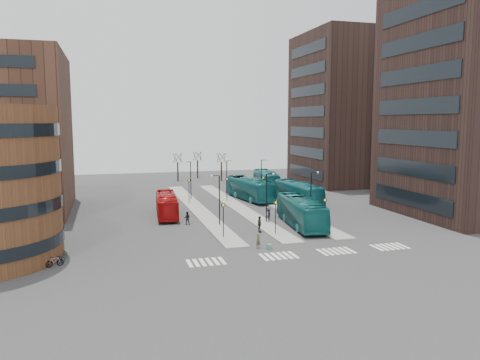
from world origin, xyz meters
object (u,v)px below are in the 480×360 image
object	(u,v)px
teal_bus_b	(249,189)
commuter_a	(187,218)
red_bus	(167,205)
teal_bus_d	(266,180)
commuter_b	(260,224)
teal_bus_a	(301,212)
bicycle_near	(56,259)
commuter_c	(268,215)
traveller	(258,241)
bicycle_far	(58,254)
teal_bus_c	(298,193)
suitcase	(269,247)
bicycle_mid	(55,262)

from	to	relation	value
teal_bus_b	commuter_a	size ratio (longest dim) A/B	8.02
red_bus	teal_bus_d	bearing A→B (deg)	48.95
red_bus	commuter_b	bearing A→B (deg)	-48.75
teal_bus_a	bicycle_near	size ratio (longest dim) A/B	8.29
commuter_b	teal_bus_b	bearing A→B (deg)	-4.78
teal_bus_b	commuter_c	world-z (taller)	teal_bus_b
traveller	bicycle_far	world-z (taller)	traveller
teal_bus_a	commuter_a	world-z (taller)	teal_bus_a
teal_bus_a	red_bus	bearing A→B (deg)	151.62
teal_bus_c	traveller	xyz separation A→B (m)	(-13.91, -22.71, -0.94)
commuter_c	teal_bus_b	bearing A→B (deg)	-154.66
red_bus	teal_bus_d	xyz separation A→B (m)	(21.26, 20.86, 0.16)
suitcase	commuter_b	distance (m)	7.32
red_bus	bicycle_near	distance (m)	21.94
red_bus	teal_bus_a	distance (m)	18.19
suitcase	teal_bus_d	xyz separation A→B (m)	(13.54, 40.18, 1.40)
teal_bus_d	red_bus	bearing A→B (deg)	-127.95
teal_bus_c	bicycle_near	world-z (taller)	teal_bus_c
suitcase	teal_bus_d	size ratio (longest dim) A/B	0.05
teal_bus_c	bicycle_far	distance (m)	39.01
traveller	bicycle_mid	world-z (taller)	traveller
teal_bus_b	commuter_b	distance (m)	22.50
teal_bus_c	teal_bus_a	bearing A→B (deg)	-115.02
teal_bus_a	teal_bus_c	distance (m)	15.74
bicycle_mid	commuter_c	bearing A→B (deg)	-84.52
commuter_a	bicycle_far	xyz separation A→B (m)	(-13.94, -11.00, -0.36)
teal_bus_a	teal_bus_b	world-z (taller)	teal_bus_b
suitcase	commuter_a	bearing A→B (deg)	101.25
teal_bus_a	commuter_c	distance (m)	4.48
bicycle_far	bicycle_near	bearing A→B (deg)	158.00
teal_bus_c	bicycle_near	distance (m)	39.83
commuter_a	commuter_c	distance (m)	10.18
teal_bus_b	commuter_c	xyz separation A→B (m)	(-2.68, -16.91, -0.88)
traveller	commuter_b	size ratio (longest dim) A/B	0.80
commuter_c	commuter_a	bearing A→B (deg)	-64.16
teal_bus_b	traveller	size ratio (longest dim) A/B	8.48
red_bus	teal_bus_d	world-z (taller)	teal_bus_d
teal_bus_b	bicycle_far	distance (m)	37.57
traveller	bicycle_far	xyz separation A→B (m)	(-18.98, 1.77, -0.31)
teal_bus_a	traveller	distance (m)	11.47
commuter_c	bicycle_far	distance (m)	25.82
teal_bus_a	bicycle_mid	size ratio (longest dim) A/B	8.16
teal_bus_c	teal_bus_b	bearing A→B (deg)	135.32
teal_bus_b	bicycle_near	size ratio (longest dim) A/B	8.41
suitcase	teal_bus_d	bearing A→B (deg)	59.03
teal_bus_d	commuter_a	bearing A→B (deg)	-118.60
suitcase	bicycle_far	world-z (taller)	bicycle_far
commuter_b	bicycle_mid	bearing A→B (deg)	118.12
red_bus	suitcase	bearing A→B (deg)	-63.71
commuter_b	red_bus	bearing A→B (deg)	46.07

